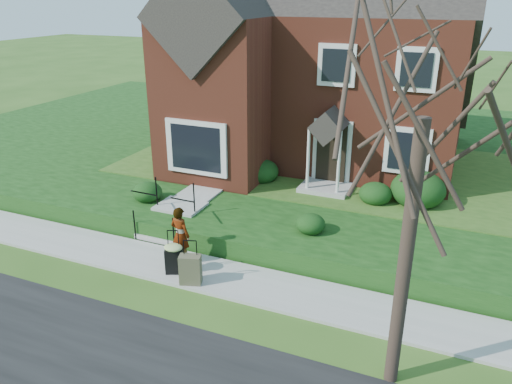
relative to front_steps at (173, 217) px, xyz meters
The scene contains 11 objects.
ground 3.14m from the front_steps, 36.42° to the right, with size 120.00×120.00×0.00m, color #2D5119.
sidewalk 3.14m from the front_steps, 36.42° to the right, with size 60.00×1.60×0.08m, color #9E9B93.
terrace 11.15m from the front_steps, 54.33° to the left, with size 44.00×20.00×0.60m, color #13360E.
walkway 3.16m from the front_steps, 90.00° to the left, with size 1.20×6.00×0.06m, color #9E9B93.
main_house 9.41m from the front_steps, 73.56° to the left, with size 10.40×10.20×9.40m.
front_steps is the anchor object (origin of this frame).
foundation_shrubs 4.79m from the front_steps, 42.05° to the left, with size 9.79×4.41×1.16m.
woman 2.06m from the front_steps, 51.90° to the right, with size 0.57×0.37×1.56m, color #999999.
suitcase_black 2.56m from the front_steps, 57.40° to the right, with size 0.60×0.56×1.17m.
suitcase_olive 3.15m from the front_steps, 50.35° to the right, with size 0.59×0.44×1.14m.
tree_verge 9.39m from the front_steps, 27.96° to the right, with size 5.44×5.44×7.78m.
Camera 1 is at (5.10, -9.65, 6.73)m, focal length 35.00 mm.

